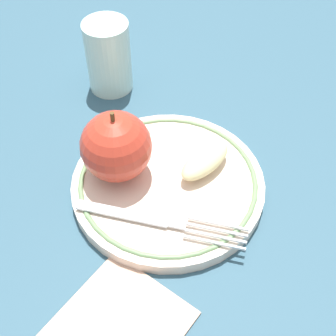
% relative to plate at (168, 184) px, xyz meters
% --- Properties ---
extents(ground_plane, '(2.00, 2.00, 0.00)m').
position_rel_plate_xyz_m(ground_plane, '(0.02, 0.01, -0.01)').
color(ground_plane, '#2E5062').
extents(plate, '(0.23, 0.23, 0.02)m').
position_rel_plate_xyz_m(plate, '(0.00, 0.00, 0.00)').
color(plate, beige).
rests_on(plate, ground_plane).
extents(apple_red_whole, '(0.08, 0.08, 0.09)m').
position_rel_plate_xyz_m(apple_red_whole, '(0.06, 0.01, 0.05)').
color(apple_red_whole, red).
rests_on(apple_red_whole, plate).
extents(apple_slice_front, '(0.05, 0.08, 0.02)m').
position_rel_plate_xyz_m(apple_slice_front, '(-0.03, -0.04, 0.02)').
color(apple_slice_front, beige).
rests_on(apple_slice_front, plate).
extents(fork, '(0.19, 0.06, 0.00)m').
position_rel_plate_xyz_m(fork, '(-0.01, 0.06, 0.01)').
color(fork, silver).
rests_on(fork, plate).
extents(drinking_glass, '(0.06, 0.06, 0.10)m').
position_rel_plate_xyz_m(drinking_glass, '(0.16, -0.13, 0.04)').
color(drinking_glass, silver).
rests_on(drinking_glass, ground_plane).
extents(napkin_folded, '(0.13, 0.13, 0.01)m').
position_rel_plate_xyz_m(napkin_folded, '(-0.03, 0.17, -0.01)').
color(napkin_folded, tan).
rests_on(napkin_folded, ground_plane).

